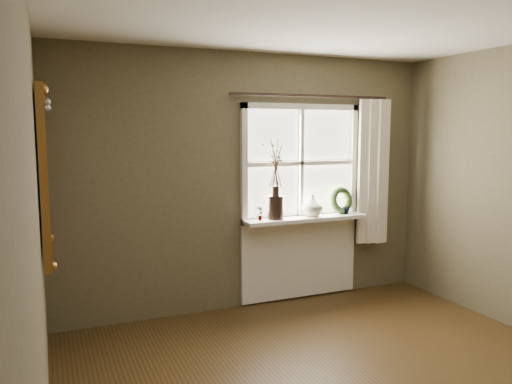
{
  "coord_description": "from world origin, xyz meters",
  "views": [
    {
      "loc": [
        -1.95,
        -2.44,
        1.83
      ],
      "look_at": [
        -0.26,
        1.55,
        1.29
      ],
      "focal_mm": 35.0,
      "sensor_mm": 36.0,
      "label": 1
    }
  ],
  "objects_px": {
    "cream_vase": "(312,205)",
    "dark_jug": "(275,207)",
    "gilt_mirror": "(43,173)",
    "wreath": "(341,203)"
  },
  "relations": [
    {
      "from": "cream_vase",
      "to": "dark_jug",
      "type": "bearing_deg",
      "value": 180.0
    },
    {
      "from": "gilt_mirror",
      "to": "cream_vase",
      "type": "bearing_deg",
      "value": 13.75
    },
    {
      "from": "dark_jug",
      "to": "cream_vase",
      "type": "distance_m",
      "value": 0.43
    },
    {
      "from": "dark_jug",
      "to": "wreath",
      "type": "relative_size",
      "value": 0.81
    },
    {
      "from": "gilt_mirror",
      "to": "dark_jug",
      "type": "bearing_deg",
      "value": 16.34
    },
    {
      "from": "cream_vase",
      "to": "wreath",
      "type": "relative_size",
      "value": 0.78
    },
    {
      "from": "dark_jug",
      "to": "gilt_mirror",
      "type": "xyz_separation_m",
      "value": [
        -2.17,
        -0.64,
        0.47
      ]
    },
    {
      "from": "cream_vase",
      "to": "wreath",
      "type": "height_order",
      "value": "wreath"
    },
    {
      "from": "wreath",
      "to": "gilt_mirror",
      "type": "height_order",
      "value": "gilt_mirror"
    },
    {
      "from": "dark_jug",
      "to": "wreath",
      "type": "distance_m",
      "value": 0.81
    }
  ]
}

